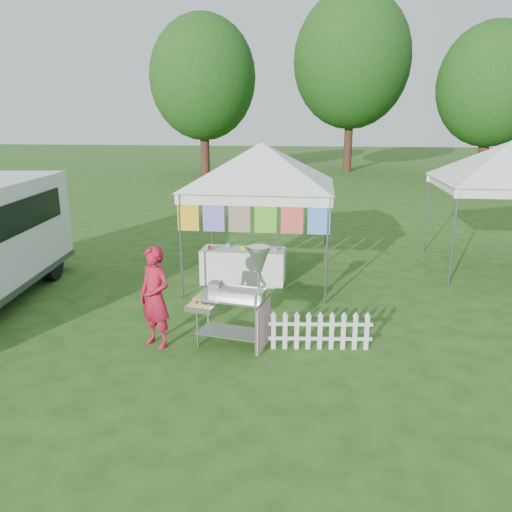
# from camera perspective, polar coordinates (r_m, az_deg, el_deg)

# --- Properties ---
(ground) EXTENTS (120.00, 120.00, 0.00)m
(ground) POSITION_cam_1_polar(r_m,az_deg,el_deg) (8.02, -2.44, -10.27)
(ground) COLOR #204614
(ground) RESTS_ON ground
(canopy_main) EXTENTS (4.24, 4.24, 3.45)m
(canopy_main) POSITION_cam_1_polar(r_m,az_deg,el_deg) (10.70, 0.63, 12.80)
(canopy_main) COLOR #59595E
(canopy_main) RESTS_ON ground
(canopy_right) EXTENTS (4.24, 4.24, 3.45)m
(canopy_right) POSITION_cam_1_polar(r_m,az_deg,el_deg) (12.85, 27.26, 11.60)
(canopy_right) COLOR #59595E
(canopy_right) RESTS_ON ground
(tree_left) EXTENTS (6.40, 6.40, 9.53)m
(tree_left) POSITION_cam_1_polar(r_m,az_deg,el_deg) (32.04, -6.07, 19.56)
(tree_left) COLOR #321A12
(tree_left) RESTS_ON ground
(tree_mid) EXTENTS (7.60, 7.60, 11.52)m
(tree_mid) POSITION_cam_1_polar(r_m,az_deg,el_deg) (35.35, 10.92, 21.10)
(tree_mid) COLOR #321A12
(tree_mid) RESTS_ON ground
(tree_right) EXTENTS (5.60, 5.60, 8.42)m
(tree_right) POSITION_cam_1_polar(r_m,az_deg,el_deg) (30.45, 25.27, 17.23)
(tree_right) COLOR #321A12
(tree_right) RESTS_ON ground
(donut_cart) EXTENTS (1.28, 0.79, 1.64)m
(donut_cart) POSITION_cam_1_polar(r_m,az_deg,el_deg) (7.65, -1.75, -3.75)
(donut_cart) COLOR gray
(donut_cart) RESTS_ON ground
(vendor) EXTENTS (0.70, 0.62, 1.62)m
(vendor) POSITION_cam_1_polar(r_m,az_deg,el_deg) (7.90, -11.46, -4.64)
(vendor) COLOR #A6142C
(vendor) RESTS_ON ground
(picket_fence) EXTENTS (1.61, 0.20, 0.56)m
(picket_fence) POSITION_cam_1_polar(r_m,az_deg,el_deg) (7.86, 7.32, -8.64)
(picket_fence) COLOR silver
(picket_fence) RESTS_ON ground
(display_table) EXTENTS (1.80, 0.70, 0.75)m
(display_table) POSITION_cam_1_polar(r_m,az_deg,el_deg) (10.90, -1.46, -1.11)
(display_table) COLOR white
(display_table) RESTS_ON ground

